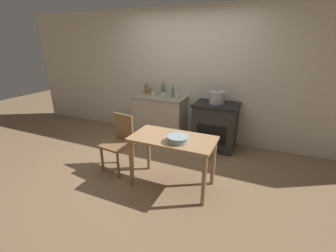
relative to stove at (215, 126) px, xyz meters
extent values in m
plane|color=#896B4C|center=(-0.66, -1.25, -0.43)|extent=(14.00, 14.00, 0.00)
cube|color=beige|center=(-0.66, 0.33, 0.84)|extent=(8.00, 0.07, 2.55)
cube|color=#B2A893|center=(-1.17, 0.04, -0.01)|extent=(1.04, 0.52, 0.85)
cube|color=gray|center=(-1.17, 0.04, 0.43)|extent=(1.07, 0.55, 0.03)
cube|color=#2D2B28|center=(0.00, 0.00, -0.02)|extent=(0.76, 0.59, 0.82)
cube|color=black|center=(0.00, 0.00, 0.41)|extent=(0.80, 0.63, 0.04)
cube|color=black|center=(0.00, -0.30, -0.07)|extent=(0.54, 0.01, 0.35)
cube|color=#A87F56|center=(-0.25, -1.48, 0.28)|extent=(1.12, 0.59, 0.03)
cylinder|color=#97724E|center=(-0.76, -1.72, -0.09)|extent=(0.06, 0.06, 0.70)
cylinder|color=#97724E|center=(0.26, -1.72, -0.09)|extent=(0.06, 0.06, 0.70)
cylinder|color=#97724E|center=(-0.76, -1.23, -0.09)|extent=(0.06, 0.06, 0.70)
cylinder|color=#97724E|center=(0.26, -1.23, -0.09)|extent=(0.06, 0.06, 0.70)
cube|color=olive|center=(-1.20, -1.45, 0.00)|extent=(0.45, 0.45, 0.03)
cube|color=olive|center=(-1.17, -1.27, 0.23)|extent=(0.36, 0.08, 0.43)
cylinder|color=olive|center=(-1.38, -1.59, -0.22)|extent=(0.04, 0.04, 0.42)
cylinder|color=olive|center=(-1.05, -1.64, -0.22)|extent=(0.04, 0.04, 0.42)
cylinder|color=olive|center=(-1.34, -1.27, -0.22)|extent=(0.04, 0.04, 0.42)
cylinder|color=olive|center=(-1.01, -1.31, -0.22)|extent=(0.04, 0.04, 0.42)
cube|color=beige|center=(-0.10, -0.44, -0.24)|extent=(0.25, 0.17, 0.38)
cylinder|color=#A8A8AD|center=(0.00, -0.02, 0.53)|extent=(0.27, 0.27, 0.20)
cylinder|color=#A8A8AD|center=(0.00, -0.02, 0.64)|extent=(0.28, 0.28, 0.02)
sphere|color=black|center=(0.00, -0.02, 0.67)|extent=(0.02, 0.02, 0.02)
cylinder|color=#93A8B2|center=(-0.14, -1.58, 0.34)|extent=(0.26, 0.26, 0.08)
cylinder|color=#8597A0|center=(-0.14, -1.58, 0.37)|extent=(0.28, 0.28, 0.01)
cylinder|color=olive|center=(-1.44, 0.14, 0.51)|extent=(0.06, 0.06, 0.12)
cylinder|color=olive|center=(-1.44, 0.14, 0.59)|extent=(0.02, 0.02, 0.05)
cylinder|color=olive|center=(-1.57, 0.19, 0.53)|extent=(0.07, 0.07, 0.16)
cylinder|color=olive|center=(-1.57, 0.19, 0.64)|extent=(0.03, 0.03, 0.06)
cylinder|color=#517F5B|center=(-0.90, 0.07, 0.54)|extent=(0.07, 0.07, 0.17)
cylinder|color=#517F5B|center=(-0.90, 0.07, 0.65)|extent=(0.03, 0.03, 0.07)
cylinder|color=#517F5B|center=(-1.18, 0.20, 0.55)|extent=(0.07, 0.07, 0.19)
cylinder|color=#517F5B|center=(-1.18, 0.20, 0.68)|extent=(0.03, 0.03, 0.08)
cylinder|color=beige|center=(-1.03, -0.11, 0.50)|extent=(0.08, 0.08, 0.10)
cylinder|color=beige|center=(-0.76, -0.04, 0.49)|extent=(0.08, 0.08, 0.08)
cylinder|color=beige|center=(-1.31, 0.00, 0.49)|extent=(0.09, 0.09, 0.08)
camera|label=1|loc=(0.79, -3.99, 1.48)|focal=24.00mm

